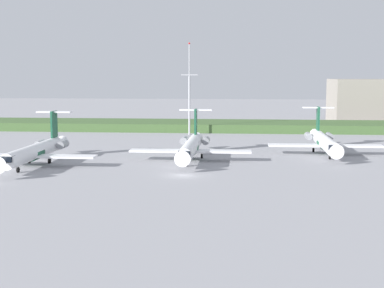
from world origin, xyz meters
name	(u,v)px	position (x,y,z in m)	size (l,w,h in m)	color
ground_plane	(198,150)	(0.00, 30.00, 0.00)	(500.00, 500.00, 0.00)	#939399
grass_berm	(210,126)	(0.00, 74.84, 1.19)	(320.00, 20.00, 2.37)	#426033
regional_jet_nearest	(35,151)	(-27.37, 7.94, 2.54)	(22.81, 31.00, 9.00)	white
regional_jet_second	(191,146)	(-0.18, 16.87, 2.54)	(22.81, 31.00, 9.00)	white
regional_jet_third	(324,141)	(26.21, 27.44, 2.54)	(22.81, 31.00, 9.00)	white
antenna_mast	(189,97)	(-4.69, 60.64, 10.13)	(4.40, 0.50, 24.47)	#B2B2B7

